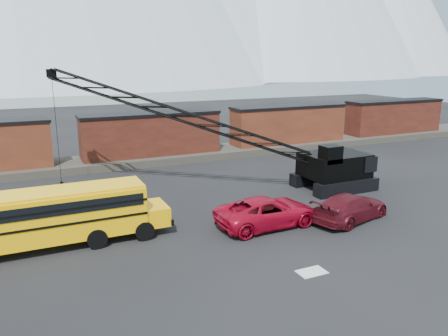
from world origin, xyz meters
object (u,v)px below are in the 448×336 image
object	(u,v)px
school_bus	(57,215)
crawler_crane	(189,118)
maroon_suv	(351,207)
red_pickup	(267,212)

from	to	relation	value
school_bus	crawler_crane	distance (m)	12.96
crawler_crane	school_bus	bearing A→B (deg)	-145.69
maroon_suv	crawler_crane	xyz separation A→B (m)	(-6.87, 10.52, 4.76)
school_bus	red_pickup	size ratio (longest dim) A/B	1.80
red_pickup	school_bus	bearing A→B (deg)	77.99
school_bus	red_pickup	bearing A→B (deg)	-10.35
school_bus	maroon_suv	bearing A→B (deg)	-11.68
maroon_suv	school_bus	bearing A→B (deg)	62.85
school_bus	red_pickup	distance (m)	12.06
maroon_suv	crawler_crane	size ratio (longest dim) A/B	0.26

